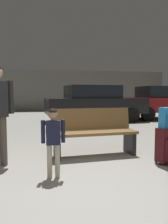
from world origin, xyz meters
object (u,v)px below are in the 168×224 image
(bench, at_px, (94,132))
(parked_car_side, at_px, (164,101))
(parked_car_near, at_px, (94,102))
(child, at_px, (53,135))
(suitcase, at_px, (168,145))

(bench, relative_size, parked_car_side, 0.39)
(parked_car_near, bearing_deg, child, -110.58)
(suitcase, bearing_deg, parked_car_near, 86.95)
(bench, bearing_deg, parked_car_near, 74.44)
(child, distance_m, parked_car_near, 6.33)
(suitcase, distance_m, parked_car_side, 7.23)
(bench, bearing_deg, child, -130.24)
(bench, distance_m, suitcase, 1.34)
(parked_car_near, bearing_deg, suitcase, -93.05)
(child, distance_m, parked_car_side, 8.55)
(child, height_order, parked_car_side, parked_car_side)
(child, bearing_deg, parked_car_near, 69.42)
(child, xyz_separation_m, parked_car_side, (5.76, 6.31, 0.21))
(bench, distance_m, parked_car_side, 7.23)
(parked_car_side, bearing_deg, parked_car_near, -173.73)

